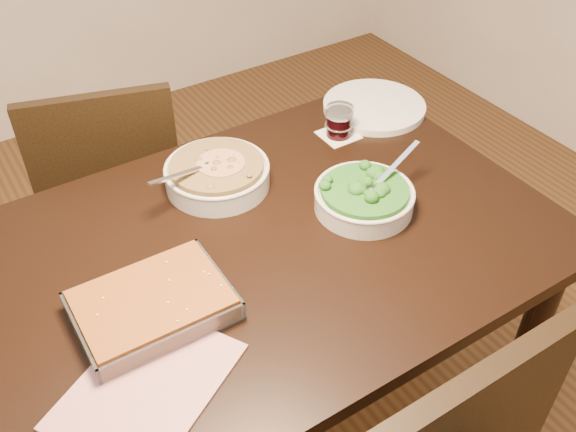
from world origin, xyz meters
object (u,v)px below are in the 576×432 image
at_px(table, 252,275).
at_px(chair_far, 113,188).
at_px(broccoli_bowl, 364,197).
at_px(stew_bowl, 217,174).
at_px(dinner_plate, 374,106).
at_px(baking_dish, 153,305).
at_px(wine_tumbler, 339,121).

relative_size(table, chair_far, 1.58).
xyz_separation_m(table, broccoli_bowl, (0.30, -0.03, 0.13)).
relative_size(stew_bowl, chair_far, 0.32).
xyz_separation_m(table, dinner_plate, (0.60, 0.31, 0.11)).
distance_m(stew_bowl, broccoli_bowl, 0.37).
relative_size(broccoli_bowl, baking_dish, 0.89).
relative_size(broccoli_bowl, dinner_plate, 0.90).
height_order(table, dinner_plate, dinner_plate).
bearing_deg(chair_far, stew_bowl, 123.71).
height_order(wine_tumbler, chair_far, chair_far).
relative_size(baking_dish, chair_far, 0.34).
xyz_separation_m(dinner_plate, chair_far, (-0.70, 0.39, -0.27)).
relative_size(stew_bowl, broccoli_bowl, 1.06).
bearing_deg(dinner_plate, broccoli_bowl, -131.69).
distance_m(stew_bowl, chair_far, 0.57).
xyz_separation_m(baking_dish, chair_far, (0.16, 0.77, -0.28)).
bearing_deg(dinner_plate, stew_bowl, -172.29).
bearing_deg(wine_tumbler, chair_far, 140.03).
relative_size(table, broccoli_bowl, 5.19).
relative_size(wine_tumbler, chair_far, 0.10).
bearing_deg(table, broccoli_bowl, -5.98).
xyz_separation_m(table, chair_far, (-0.10, 0.70, -0.16)).
bearing_deg(baking_dish, wine_tumbler, 25.99).
height_order(dinner_plate, chair_far, chair_far).
height_order(table, wine_tumbler, wine_tumbler).
xyz_separation_m(table, stew_bowl, (0.04, 0.24, 0.13)).
bearing_deg(dinner_plate, wine_tumbler, -161.78).
xyz_separation_m(broccoli_bowl, dinner_plate, (0.30, 0.34, -0.02)).
relative_size(stew_bowl, wine_tumbler, 3.29).
xyz_separation_m(table, wine_tumbler, (0.43, 0.26, 0.14)).
height_order(stew_bowl, dinner_plate, stew_bowl).
distance_m(table, chair_far, 0.73).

